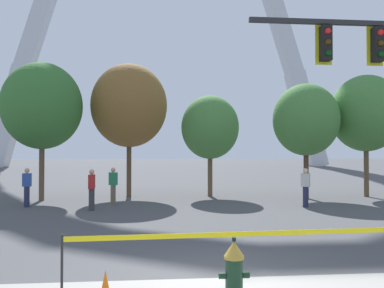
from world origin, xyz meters
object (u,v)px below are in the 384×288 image
at_px(pedestrian_walking_right, 92,189).
at_px(pedestrian_near_trees, 306,187).
at_px(fire_hydrant, 234,272).
at_px(pedestrian_walking_left, 113,186).
at_px(pedestrian_standing_center, 27,187).
at_px(monument_arch, 163,17).

height_order(pedestrian_walking_right, pedestrian_near_trees, same).
distance_m(fire_hydrant, pedestrian_walking_left, 11.72).
relative_size(fire_hydrant, pedestrian_walking_left, 0.62).
bearing_deg(fire_hydrant, pedestrian_standing_center, 120.53).
xyz_separation_m(pedestrian_walking_right, pedestrian_near_trees, (8.57, 0.16, 0.00)).
distance_m(pedestrian_standing_center, pedestrian_near_trees, 11.43).
relative_size(monument_arch, pedestrian_walking_left, 33.04).
xyz_separation_m(pedestrian_walking_left, pedestrian_standing_center, (-3.45, -0.41, 0.00)).
xyz_separation_m(monument_arch, pedestrian_walking_right, (-3.52, -44.61, -22.04)).
distance_m(monument_arch, pedestrian_walking_right, 49.88).
height_order(fire_hydrant, pedestrian_standing_center, pedestrian_standing_center).
distance_m(monument_arch, pedestrian_walking_left, 48.37).
bearing_deg(pedestrian_walking_left, monument_arch, 86.16).
distance_m(monument_arch, pedestrian_near_trees, 49.87).
relative_size(fire_hydrant, pedestrian_standing_center, 0.62).
xyz_separation_m(fire_hydrant, pedestrian_walking_right, (-3.63, 9.67, 0.35)).
height_order(monument_arch, pedestrian_walking_left, monument_arch).
bearing_deg(monument_arch, pedestrian_near_trees, -83.53).
bearing_deg(pedestrian_walking_left, fire_hydrant, -75.20).
xyz_separation_m(fire_hydrant, pedestrian_walking_left, (-2.99, 11.33, 0.35)).
xyz_separation_m(monument_arch, pedestrian_standing_center, (-6.33, -43.37, -22.04)).
xyz_separation_m(pedestrian_walking_left, pedestrian_walking_right, (-0.64, -1.66, 0.00)).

